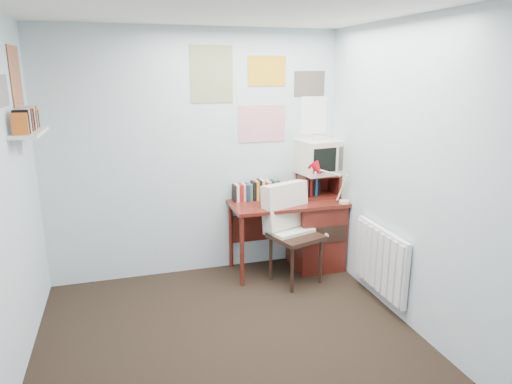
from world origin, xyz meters
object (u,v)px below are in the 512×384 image
tv_riser (318,185)px  radiator (381,260)px  desk (311,231)px  wall_shelf (30,132)px  crt_tv (319,155)px  desk_chair (296,237)px  desk_lamp (345,185)px

tv_riser → radiator: size_ratio=0.50×
desk → wall_shelf: 2.87m
radiator → wall_shelf: 3.15m
radiator → tv_riser: bearing=99.3°
crt_tv → radiator: size_ratio=0.52×
wall_shelf → desk_chair: bearing=1.9°
desk_chair → wall_shelf: size_ratio=1.56×
desk_lamp → crt_tv: size_ratio=0.92×
desk → radiator: size_ratio=1.50×
desk_lamp → crt_tv: crt_tv is taller
desk_lamp → radiator: (0.02, -0.71, -0.53)m
desk → wall_shelf: bearing=-171.6°
desk_chair → radiator: (0.58, -0.62, -0.06)m
desk → wall_shelf: size_ratio=1.94×
radiator → desk_lamp: bearing=91.7°
desk_chair → radiator: desk_chair is taller
desk_lamp → wall_shelf: size_ratio=0.61×
desk_chair → tv_riser: bearing=27.2°
tv_riser → wall_shelf: wall_shelf is taller
desk → desk_lamp: bearing=-39.4°
desk → desk_chair: bearing=-133.8°
tv_riser → desk_lamp: bearing=-65.7°
desk → radiator: (0.29, -0.93, 0.01)m
crt_tv → wall_shelf: 2.77m
desk_lamp → radiator: desk_lamp is taller
desk_lamp → radiator: size_ratio=0.48×
desk_chair → tv_riser: (0.41, 0.42, 0.40)m
desk → radiator: 0.97m
desk_chair → wall_shelf: bearing=163.8°
desk_chair → desk_lamp: (0.56, 0.09, 0.47)m
desk → crt_tv: crt_tv is taller
wall_shelf → tv_riser: bearing=10.3°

